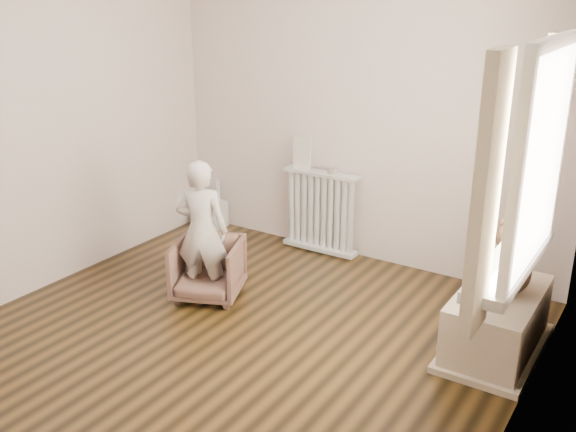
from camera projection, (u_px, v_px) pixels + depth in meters
The scene contains 17 objects.
floor at pixel (234, 341), 4.35m from camera, with size 3.60×3.60×0.01m, color black.
back_wall at pixel (360, 110), 5.34m from camera, with size 3.60×0.02×2.60m, color beige.
left_wall at pixel (38, 123), 4.83m from camera, with size 0.02×3.60×2.60m, color beige.
right_wall at pixel (533, 207), 3.00m from camera, with size 0.02×3.60×2.60m, color beige.
window at pixel (542, 161), 3.21m from camera, with size 0.03×0.90×1.10m, color white.
window_sill at pixel (511, 263), 3.45m from camera, with size 0.22×1.10×0.06m, color silver.
curtain_left at pixel (486, 199), 2.83m from camera, with size 0.06×0.26×1.30m, color #C4B793.
curtain_right at pixel (543, 147), 3.74m from camera, with size 0.06×0.26×1.30m, color #C4B793.
radiator at pixel (321, 211), 5.70m from camera, with size 0.71×0.13×0.75m, color silver.
paper_doll at pixel (302, 153), 5.63m from camera, with size 0.17×0.02×0.29m, color beige.
tin_a at pixel (332, 171), 5.52m from camera, with size 0.09×0.09×0.05m, color #A59E8C.
toy_vanity at pixel (209, 200), 6.35m from camera, with size 0.31×0.22×0.49m, color silver.
armchair at pixel (208, 269), 4.91m from camera, with size 0.49×0.51×0.46m, color brown.
child at pixel (202, 231), 4.76m from camera, with size 0.40×0.26×1.08m, color beige.
toy_bench at pixel (497, 324), 4.18m from camera, with size 0.48×0.91×0.43m, color beige.
teddy_bear at pixel (509, 257), 4.03m from camera, with size 0.39×0.30×0.48m, color #392419, non-canonical shape.
plush_cat at pixel (529, 219), 3.73m from camera, with size 0.15×0.25×0.21m, color gray, non-canonical shape.
Camera 1 is at (2.36, -3.01, 2.28)m, focal length 40.00 mm.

